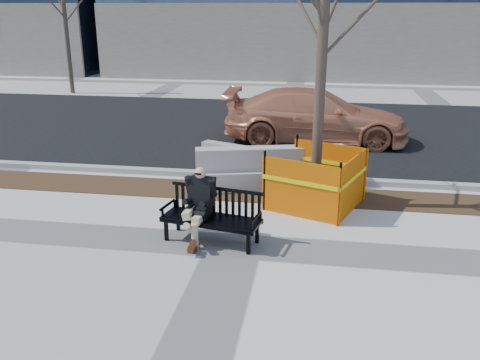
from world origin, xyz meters
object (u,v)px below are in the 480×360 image
object	(u,v)px
jersey_barrier_right	(270,187)
sedan	(314,142)
seated_man	(200,238)
jersey_barrier_left	(251,178)
tree_fence	(314,205)
bench	(212,241)

from	to	relation	value
jersey_barrier_right	sedan	bearing A→B (deg)	63.76
seated_man	sedan	size ratio (longest dim) A/B	0.24
sedan	jersey_barrier_right	size ratio (longest dim) A/B	1.63
seated_man	jersey_barrier_left	bearing A→B (deg)	94.05
seated_man	tree_fence	xyz separation A→B (m)	(1.95, 1.92, 0.00)
tree_fence	jersey_barrier_left	bearing A→B (deg)	135.88
bench	seated_man	distance (m)	0.25
tree_fence	sedan	distance (m)	5.17
seated_man	bench	bearing A→B (deg)	-10.68
tree_fence	jersey_barrier_right	xyz separation A→B (m)	(-1.00, 0.90, 0.00)
seated_man	sedan	world-z (taller)	sedan
sedan	jersey_barrier_right	world-z (taller)	sedan
seated_man	jersey_barrier_right	world-z (taller)	seated_man
bench	jersey_barrier_right	bearing A→B (deg)	87.55
bench	sedan	size ratio (longest dim) A/B	0.32
bench	sedan	bearing A→B (deg)	88.63
seated_man	tree_fence	bearing A→B (deg)	55.95
bench	jersey_barrier_left	size ratio (longest dim) A/B	0.66
bench	jersey_barrier_right	xyz separation A→B (m)	(0.72, 2.91, 0.00)
seated_man	jersey_barrier_left	world-z (taller)	seated_man
jersey_barrier_left	jersey_barrier_right	distance (m)	0.76
seated_man	jersey_barrier_right	bearing A→B (deg)	82.81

